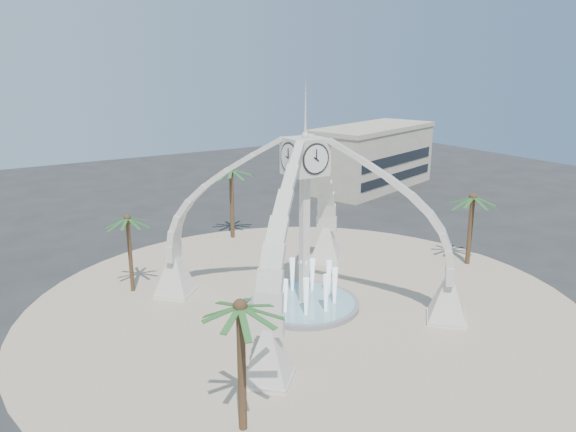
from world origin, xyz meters
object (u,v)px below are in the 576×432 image
palm_west (127,219)px  fountain (304,303)px  palm_east (473,198)px  palm_south (240,308)px  palm_north (231,171)px  clock_tower (305,221)px

palm_west → fountain: bearing=-44.2°
fountain → palm_east: bearing=-0.9°
palm_east → palm_south: 29.04m
palm_north → fountain: bearing=-99.8°
palm_west → palm_north: 15.08m
palm_north → palm_west: bearing=-147.5°
clock_tower → fountain: (0.00, 0.00, -6.20)m
fountain → palm_north: (3.01, 17.48, 6.58)m
palm_north → palm_south: size_ratio=1.06×
palm_west → palm_south: palm_south is taller
clock_tower → palm_north: 17.74m
palm_west → palm_south: size_ratio=0.90×
clock_tower → palm_west: bearing=135.8°
clock_tower → palm_west: clock_tower is taller
clock_tower → palm_south: 14.41m
fountain → clock_tower: bearing=-90.0°
fountain → palm_south: (-10.27, -10.12, 6.13)m
palm_east → fountain: bearing=179.1°
fountain → palm_west: size_ratio=1.22×
clock_tower → palm_south: (-10.27, -10.12, -0.08)m
palm_east → palm_north: size_ratio=0.88×
fountain → palm_east: (17.05, -0.27, 5.72)m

